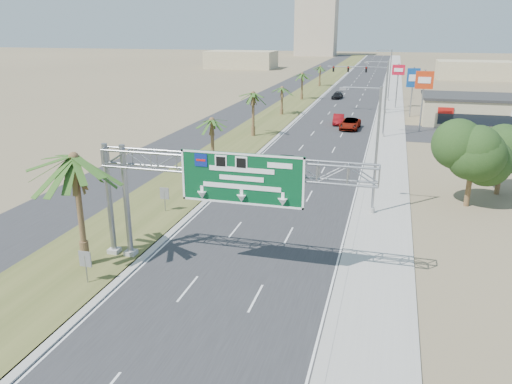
{
  "coord_description": "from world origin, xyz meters",
  "views": [
    {
      "loc": [
        8.33,
        -16.26,
        14.15
      ],
      "look_at": [
        0.47,
        12.69,
        4.2
      ],
      "focal_mm": 35.0,
      "sensor_mm": 36.0,
      "label": 1
    }
  ],
  "objects_px": {
    "car_far": "(337,96)",
    "pole_sign_blue": "(413,80)",
    "sign_gantry": "(218,174)",
    "pole_sign_red_near": "(424,83)",
    "car_mid_lane": "(338,119)",
    "signal_mast": "(374,85)",
    "palm_near": "(74,158)",
    "pole_sign_red_far": "(398,73)",
    "store_building": "(484,111)",
    "car_left_lane": "(282,163)",
    "car_right_lane": "(350,124)"
  },
  "relations": [
    {
      "from": "car_left_lane",
      "to": "pole_sign_red_far",
      "type": "xyz_separation_m",
      "value": [
        11.11,
        45.99,
        5.5
      ]
    },
    {
      "from": "car_mid_lane",
      "to": "car_right_lane",
      "type": "relative_size",
      "value": 0.81
    },
    {
      "from": "car_left_lane",
      "to": "pole_sign_red_far",
      "type": "height_order",
      "value": "pole_sign_red_far"
    },
    {
      "from": "palm_near",
      "to": "pole_sign_red_far",
      "type": "xyz_separation_m",
      "value": [
        18.2,
        70.62,
        -0.68
      ]
    },
    {
      "from": "car_mid_lane",
      "to": "car_far",
      "type": "distance_m",
      "value": 28.84
    },
    {
      "from": "store_building",
      "to": "pole_sign_red_far",
      "type": "relative_size",
      "value": 2.27
    },
    {
      "from": "palm_near",
      "to": "car_far",
      "type": "bearing_deg",
      "value": 85.38
    },
    {
      "from": "car_left_lane",
      "to": "pole_sign_red_near",
      "type": "bearing_deg",
      "value": 65.34
    },
    {
      "from": "signal_mast",
      "to": "store_building",
      "type": "bearing_deg",
      "value": -19.54
    },
    {
      "from": "car_left_lane",
      "to": "pole_sign_blue",
      "type": "height_order",
      "value": "pole_sign_blue"
    },
    {
      "from": "palm_near",
      "to": "pole_sign_red_far",
      "type": "distance_m",
      "value": 72.93
    },
    {
      "from": "palm_near",
      "to": "pole_sign_red_near",
      "type": "relative_size",
      "value": 0.97
    },
    {
      "from": "car_right_lane",
      "to": "pole_sign_red_far",
      "type": "relative_size",
      "value": 0.71
    },
    {
      "from": "sign_gantry",
      "to": "pole_sign_red_far",
      "type": "height_order",
      "value": "pole_sign_red_far"
    },
    {
      "from": "car_mid_lane",
      "to": "car_far",
      "type": "xyz_separation_m",
      "value": [
        -3.36,
        28.65,
        -0.11
      ]
    },
    {
      "from": "car_left_lane",
      "to": "car_mid_lane",
      "type": "distance_m",
      "value": 27.49
    },
    {
      "from": "sign_gantry",
      "to": "pole_sign_blue",
      "type": "bearing_deg",
      "value": 78.26
    },
    {
      "from": "car_left_lane",
      "to": "car_mid_lane",
      "type": "relative_size",
      "value": 0.97
    },
    {
      "from": "palm_near",
      "to": "pole_sign_red_far",
      "type": "relative_size",
      "value": 1.05
    },
    {
      "from": "sign_gantry",
      "to": "signal_mast",
      "type": "xyz_separation_m",
      "value": [
        6.23,
        62.05,
        -1.21
      ]
    },
    {
      "from": "car_left_lane",
      "to": "pole_sign_blue",
      "type": "bearing_deg",
      "value": 75.89
    },
    {
      "from": "signal_mast",
      "to": "pole_sign_blue",
      "type": "xyz_separation_m",
      "value": [
        6.17,
        -2.34,
        1.15
      ]
    },
    {
      "from": "car_mid_lane",
      "to": "pole_sign_red_far",
      "type": "relative_size",
      "value": 0.58
    },
    {
      "from": "car_right_lane",
      "to": "car_left_lane",
      "type": "bearing_deg",
      "value": -98.58
    },
    {
      "from": "car_far",
      "to": "pole_sign_red_far",
      "type": "xyz_separation_m",
      "value": [
        11.68,
        -10.0,
        5.61
      ]
    },
    {
      "from": "signal_mast",
      "to": "car_right_lane",
      "type": "distance_m",
      "value": 16.19
    },
    {
      "from": "car_left_lane",
      "to": "car_far",
      "type": "distance_m",
      "value": 56.0
    },
    {
      "from": "car_far",
      "to": "pole_sign_red_far",
      "type": "height_order",
      "value": "pole_sign_red_far"
    },
    {
      "from": "car_far",
      "to": "pole_sign_blue",
      "type": "bearing_deg",
      "value": -48.51
    },
    {
      "from": "sign_gantry",
      "to": "car_mid_lane",
      "type": "relative_size",
      "value": 3.65
    },
    {
      "from": "sign_gantry",
      "to": "pole_sign_red_near",
      "type": "xyz_separation_m",
      "value": [
        13.46,
        47.31,
        0.68
      ]
    },
    {
      "from": "store_building",
      "to": "car_mid_lane",
      "type": "height_order",
      "value": "store_building"
    },
    {
      "from": "pole_sign_blue",
      "to": "car_right_lane",
      "type": "bearing_deg",
      "value": -123.22
    },
    {
      "from": "car_right_lane",
      "to": "signal_mast",
      "type": "bearing_deg",
      "value": 83.96
    },
    {
      "from": "store_building",
      "to": "pole_sign_red_near",
      "type": "distance_m",
      "value": 13.83
    },
    {
      "from": "sign_gantry",
      "to": "store_building",
      "type": "relative_size",
      "value": 0.93
    },
    {
      "from": "store_building",
      "to": "car_right_lane",
      "type": "xyz_separation_m",
      "value": [
        -19.26,
        -9.51,
        -1.21
      ]
    },
    {
      "from": "car_far",
      "to": "pole_sign_blue",
      "type": "xyz_separation_m",
      "value": [
        14.02,
        -19.0,
        5.35
      ]
    },
    {
      "from": "palm_near",
      "to": "car_right_lane",
      "type": "relative_size",
      "value": 1.48
    },
    {
      "from": "store_building",
      "to": "pole_sign_red_near",
      "type": "bearing_deg",
      "value": -137.6
    },
    {
      "from": "palm_near",
      "to": "car_left_lane",
      "type": "xyz_separation_m",
      "value": [
        7.09,
        24.63,
        -6.17
      ]
    },
    {
      "from": "store_building",
      "to": "pole_sign_red_far",
      "type": "bearing_deg",
      "value": 135.84
    },
    {
      "from": "pole_sign_blue",
      "to": "car_left_lane",
      "type": "bearing_deg",
      "value": -109.98
    },
    {
      "from": "sign_gantry",
      "to": "pole_sign_red_near",
      "type": "relative_size",
      "value": 1.95
    },
    {
      "from": "pole_sign_blue",
      "to": "sign_gantry",
      "type": "bearing_deg",
      "value": -101.74
    },
    {
      "from": "signal_mast",
      "to": "car_left_lane",
      "type": "distance_m",
      "value": 40.22
    },
    {
      "from": "car_left_lane",
      "to": "car_right_lane",
      "type": "xyz_separation_m",
      "value": [
        4.85,
        23.86,
        0.03
      ]
    },
    {
      "from": "sign_gantry",
      "to": "car_left_lane",
      "type": "height_order",
      "value": "sign_gantry"
    },
    {
      "from": "sign_gantry",
      "to": "pole_sign_red_near",
      "type": "height_order",
      "value": "pole_sign_red_near"
    },
    {
      "from": "car_left_lane",
      "to": "pole_sign_red_near",
      "type": "distance_m",
      "value": 29.19
    }
  ]
}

